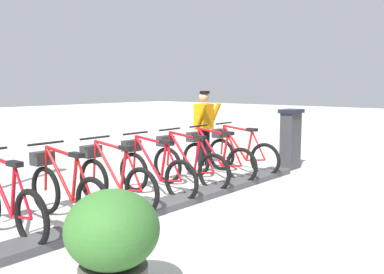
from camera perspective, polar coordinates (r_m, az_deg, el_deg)
The scene contains 12 objects.
ground_plane at distance 6.47m, azimuth -2.58°, elevation -9.12°, with size 60.00×60.00×0.00m, color beige.
dock_rail_base at distance 6.46m, azimuth -2.59°, elevation -8.70°, with size 0.44×6.50×0.10m, color #47474C.
payment_kiosk at distance 9.39m, azimuth 12.94°, elevation -0.12°, with size 0.36×0.52×1.28m.
bike_docked_0 at distance 8.79m, azimuth 6.29°, elevation -2.02°, with size 1.72×0.54×1.02m.
bike_docked_1 at distance 8.14m, azimuth 3.05°, elevation -2.71°, with size 1.72×0.54×1.02m.
bike_docked_2 at distance 7.52m, azimuth -0.75°, elevation -3.50°, with size 1.72×0.54×1.02m.
bike_docked_3 at distance 6.94m, azimuth -5.21°, elevation -4.41°, with size 1.72×0.54×1.02m.
bike_docked_4 at distance 6.41m, azimuth -10.46°, elevation -5.44°, with size 1.72×0.54×1.02m.
bike_docked_5 at distance 5.95m, azimuth -16.61°, elevation -6.58°, with size 1.72×0.54×1.02m.
bike_docked_6 at distance 5.57m, azimuth -23.72°, elevation -7.81°, with size 1.72×0.54×1.02m.
worker_near_rack at distance 9.46m, azimuth 1.62°, elevation 1.57°, with size 0.47×0.63×1.66m.
planter_bush at distance 3.57m, azimuth -10.52°, elevation -13.63°, with size 0.76×0.76×0.97m.
Camera 1 is at (-4.27, 4.53, 1.79)m, focal length 40.14 mm.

